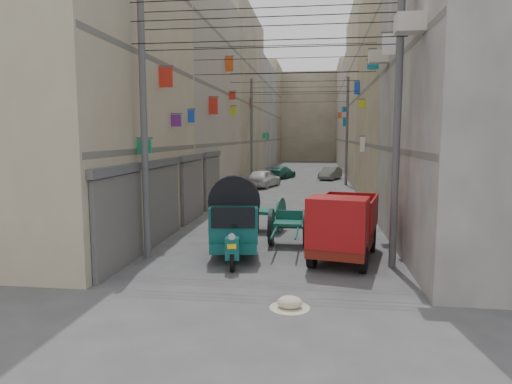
% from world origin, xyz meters
% --- Properties ---
extents(ground, '(140.00, 140.00, 0.00)m').
position_xyz_m(ground, '(0.00, 0.00, 0.00)').
color(ground, '#434346').
rests_on(ground, ground).
extents(building_row_left, '(8.00, 62.00, 14.00)m').
position_xyz_m(building_row_left, '(-8.00, 34.13, 6.46)').
color(building_row_left, '#B8AE8B').
rests_on(building_row_left, ground).
extents(building_row_right, '(8.00, 62.00, 14.00)m').
position_xyz_m(building_row_right, '(8.00, 34.13, 6.46)').
color(building_row_right, '#A9A49E').
rests_on(building_row_right, ground).
extents(end_cap_building, '(22.00, 10.00, 13.00)m').
position_xyz_m(end_cap_building, '(0.00, 66.00, 6.50)').
color(end_cap_building, '#B5A88E').
rests_on(end_cap_building, ground).
extents(shutters_left, '(0.18, 14.40, 2.88)m').
position_xyz_m(shutters_left, '(-3.92, 10.38, 1.49)').
color(shutters_left, '#47474C').
rests_on(shutters_left, ground).
extents(signboards, '(8.22, 40.52, 5.67)m').
position_xyz_m(signboards, '(-0.01, 21.66, 3.43)').
color(signboards, blue).
rests_on(signboards, ground).
extents(ac_units, '(0.70, 6.55, 3.35)m').
position_xyz_m(ac_units, '(3.65, 7.67, 7.43)').
color(ac_units, beige).
rests_on(ac_units, ground).
extents(utility_poles, '(7.40, 22.20, 8.00)m').
position_xyz_m(utility_poles, '(0.00, 17.00, 4.00)').
color(utility_poles, '#535355').
rests_on(utility_poles, ground).
extents(overhead_cables, '(7.40, 22.52, 1.12)m').
position_xyz_m(overhead_cables, '(0.00, 14.40, 6.77)').
color(overhead_cables, black).
rests_on(overhead_cables, ground).
extents(auto_rickshaw, '(1.80, 2.79, 1.91)m').
position_xyz_m(auto_rickshaw, '(-0.97, 6.29, 1.12)').
color(auto_rickshaw, black).
rests_on(auto_rickshaw, ground).
extents(tonga_cart, '(1.35, 2.75, 1.24)m').
position_xyz_m(tonga_cart, '(0.53, 8.11, 0.65)').
color(tonga_cart, black).
rests_on(tonga_cart, ground).
extents(mini_truck, '(2.31, 3.86, 2.03)m').
position_xyz_m(mini_truck, '(2.20, 6.18, 0.97)').
color(mini_truck, black).
rests_on(mini_truck, ground).
extents(second_cart, '(1.73, 1.59, 1.34)m').
position_xyz_m(second_cart, '(-0.59, 10.34, 0.71)').
color(second_cart, '#135546').
rests_on(second_cart, ground).
extents(feed_sack, '(0.54, 0.43, 0.27)m').
position_xyz_m(feed_sack, '(0.93, 2.46, 0.14)').
color(feed_sack, beige).
rests_on(feed_sack, ground).
extents(horse, '(1.38, 1.98, 1.52)m').
position_xyz_m(horse, '(2.09, 7.00, 0.76)').
color(horse, maroon).
rests_on(horse, ground).
extents(distant_car_white, '(2.49, 4.06, 1.29)m').
position_xyz_m(distant_car_white, '(-2.39, 25.52, 0.65)').
color(distant_car_white, silver).
rests_on(distant_car_white, ground).
extents(distant_car_grey, '(2.17, 3.47, 1.08)m').
position_xyz_m(distant_car_grey, '(2.55, 32.08, 0.54)').
color(distant_car_grey, slate).
rests_on(distant_car_grey, ground).
extents(distant_car_green, '(2.56, 3.93, 1.06)m').
position_xyz_m(distant_car_green, '(-1.62, 32.71, 0.53)').
color(distant_car_green, '#205F51').
rests_on(distant_car_green, ground).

